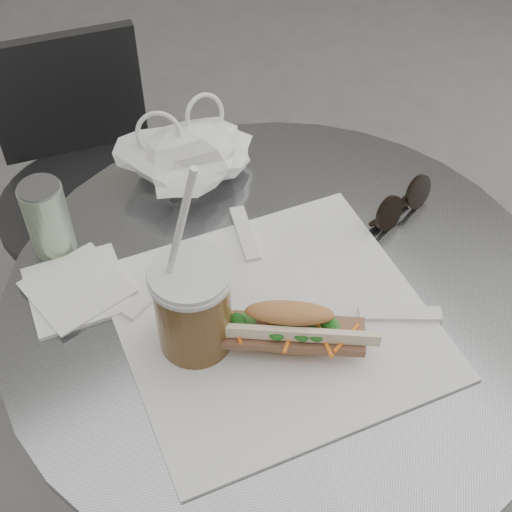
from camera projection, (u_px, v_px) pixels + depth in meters
cafe_table at (278, 399)px, 1.17m from camera, size 0.76×0.76×0.74m
chair_far at (102, 236)px, 1.60m from camera, size 0.40×0.43×0.76m
sandwich_paper at (275, 321)px, 0.93m from camera, size 0.45×0.43×0.00m
banh_mi at (291, 329)px, 0.88m from camera, size 0.22×0.20×0.07m
iced_coffee at (193, 307)px, 0.86m from camera, size 0.10×0.10×0.29m
sunglasses at (402, 204)px, 1.05m from camera, size 0.12×0.04×0.05m
plastic_bag at (190, 158)px, 1.08m from camera, size 0.23×0.20×0.10m
napkin_stack at (77, 289)px, 0.96m from camera, size 0.15×0.15×0.01m
drink_can at (47, 218)px, 0.98m from camera, size 0.06×0.06×0.12m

